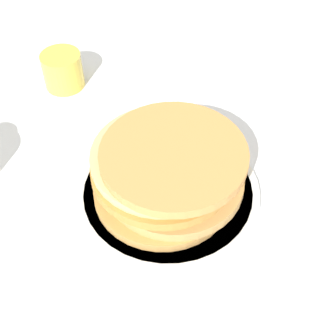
# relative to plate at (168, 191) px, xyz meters

# --- Properties ---
(ground_plane) EXTENTS (4.00, 4.00, 0.00)m
(ground_plane) POSITION_rel_plate_xyz_m (0.02, -0.03, -0.01)
(ground_plane) COLOR white
(plate) EXTENTS (0.24, 0.24, 0.01)m
(plate) POSITION_rel_plate_xyz_m (0.00, 0.00, 0.00)
(plate) COLOR silver
(plate) RESTS_ON ground_plane
(pancake_stack) EXTENTS (0.19, 0.19, 0.08)m
(pancake_stack) POSITION_rel_plate_xyz_m (0.00, -0.00, 0.04)
(pancake_stack) COLOR tan
(pancake_stack) RESTS_ON plate
(juice_glass) EXTENTS (0.06, 0.06, 0.06)m
(juice_glass) POSITION_rel_plate_xyz_m (-0.25, -0.14, 0.02)
(juice_glass) COLOR yellow
(juice_glass) RESTS_ON ground_plane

